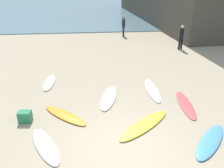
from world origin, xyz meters
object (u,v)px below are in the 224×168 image
object	(u,v)px
surfboard_6	(45,146)
surfboard_3	(145,125)
surfboard_7	(210,141)
surfboard_1	(152,90)
surfboard_4	(186,104)
surfboard_5	(109,97)
surfboard_2	(49,82)
beachgoer_near	(124,26)
beach_cooler	(25,117)
surfboard_0	(65,115)
beachgoer_mid	(181,36)

from	to	relation	value
surfboard_6	surfboard_3	bearing A→B (deg)	-14.05
surfboard_7	surfboard_1	bearing A→B (deg)	-33.45
surfboard_4	surfboard_5	bearing A→B (deg)	169.85
surfboard_2	surfboard_4	xyz separation A→B (m)	(5.91, -2.74, -0.01)
surfboard_6	surfboard_7	world-z (taller)	surfboard_7
surfboard_2	surfboard_7	size ratio (longest dim) A/B	0.87
surfboard_4	surfboard_3	bearing A→B (deg)	-142.00
beachgoer_near	beach_cooler	xyz separation A→B (m)	(-5.44, -12.68, -0.71)
surfboard_0	surfboard_5	size ratio (longest dim) A/B	0.93
surfboard_3	surfboard_6	size ratio (longest dim) A/B	1.25
beach_cooler	surfboard_0	bearing A→B (deg)	7.96
surfboard_1	surfboard_5	bearing A→B (deg)	-163.59
surfboard_1	surfboard_6	size ratio (longest dim) A/B	1.20
surfboard_1	surfboard_4	distance (m)	1.77
surfboard_2	beach_cooler	distance (m)	3.32
surfboard_2	surfboard_5	size ratio (longest dim) A/B	0.83
surfboard_4	beachgoer_near	size ratio (longest dim) A/B	1.39
surfboard_4	surfboard_7	bearing A→B (deg)	-86.82
surfboard_0	surfboard_5	bearing A→B (deg)	-11.70
surfboard_1	beachgoer_mid	world-z (taller)	beachgoer_mid
surfboard_3	surfboard_6	distance (m)	3.42
surfboard_1	surfboard_3	size ratio (longest dim) A/B	0.96
surfboard_1	surfboard_7	size ratio (longest dim) A/B	1.12
beachgoer_mid	surfboard_6	bearing A→B (deg)	-146.32
beach_cooler	surfboard_7	bearing A→B (deg)	-16.09
surfboard_0	surfboard_6	xyz separation A→B (m)	(-0.46, -1.66, -0.01)
surfboard_7	surfboard_2	bearing A→B (deg)	1.91
surfboard_3	surfboard_6	xyz separation A→B (m)	(-3.33, -0.77, -0.01)
surfboard_0	surfboard_7	distance (m)	5.16
beachgoer_near	surfboard_5	bearing A→B (deg)	-178.32
beachgoer_near	beachgoer_mid	world-z (taller)	beachgoer_mid
surfboard_1	surfboard_7	bearing A→B (deg)	-74.84
surfboard_0	beachgoer_near	bearing A→B (deg)	25.01
surfboard_4	surfboard_7	size ratio (longest dim) A/B	1.06
surfboard_5	surfboard_6	size ratio (longest dim) A/B	1.13
surfboard_2	beach_cooler	size ratio (longest dim) A/B	4.24
surfboard_0	surfboard_4	distance (m)	4.90
surfboard_4	beachgoer_near	distance (m)	12.18
beach_cooler	beachgoer_mid	bearing A→B (deg)	42.78
surfboard_2	beachgoer_mid	world-z (taller)	beachgoer_mid
surfboard_2	beachgoer_near	bearing A→B (deg)	-116.57
surfboard_2	surfboard_1	bearing A→B (deg)	167.06
surfboard_6	beachgoer_mid	distance (m)	12.65
surfboard_1	surfboard_2	world-z (taller)	surfboard_2
surfboard_5	beach_cooler	size ratio (longest dim) A/B	5.12
surfboard_0	beachgoer_near	xyz separation A→B (m)	(4.04, 12.48, 0.88)
surfboard_2	surfboard_3	bearing A→B (deg)	136.10
beachgoer_near	beach_cooler	size ratio (longest dim) A/B	3.71
beachgoer_near	beachgoer_mid	bearing A→B (deg)	-128.37
surfboard_4	beachgoer_near	bearing A→B (deg)	100.11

